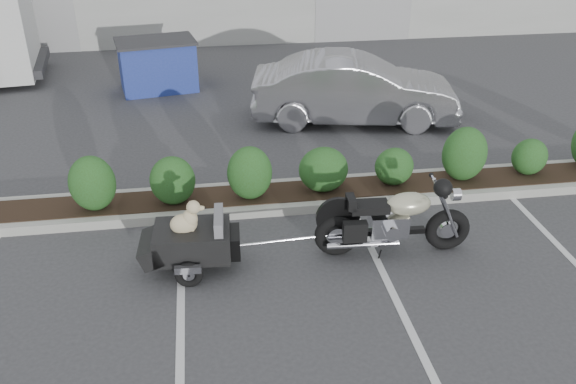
{
  "coord_description": "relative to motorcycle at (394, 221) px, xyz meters",
  "views": [
    {
      "loc": [
        -1.05,
        -6.44,
        4.87
      ],
      "look_at": [
        0.06,
        1.11,
        0.75
      ],
      "focal_mm": 38.0,
      "sensor_mm": 36.0,
      "label": 1
    }
  ],
  "objects": [
    {
      "name": "ground",
      "position": [
        -1.45,
        -0.49,
        -0.51
      ],
      "size": [
        90.0,
        90.0,
        0.0
      ],
      "primitive_type": "plane",
      "color": "#38383A",
      "rests_on": "ground"
    },
    {
      "name": "planter_kerb",
      "position": [
        -0.45,
        1.71,
        -0.43
      ],
      "size": [
        12.0,
        1.0,
        0.15
      ],
      "primitive_type": "cube",
      "color": "#9E9E93",
      "rests_on": "ground"
    },
    {
      "name": "motorcycle",
      "position": [
        0.0,
        0.0,
        0.0
      ],
      "size": [
        2.22,
        0.75,
        1.28
      ],
      "rotation": [
        0.0,
        0.0,
        -0.06
      ],
      "color": "black",
      "rests_on": "ground"
    },
    {
      "name": "pet_trailer",
      "position": [
        -2.78,
        0.02,
        -0.06
      ],
      "size": [
        1.78,
        0.99,
        1.06
      ],
      "rotation": [
        0.0,
        0.0,
        -0.06
      ],
      "color": "black",
      "rests_on": "ground"
    },
    {
      "name": "sedan",
      "position": [
        0.66,
        4.97,
        0.19
      ],
      "size": [
        4.45,
        2.23,
        1.4
      ],
      "primitive_type": "imported",
      "rotation": [
        0.0,
        0.0,
        1.39
      ],
      "color": "#9E9DA4",
      "rests_on": "ground"
    },
    {
      "name": "dumpster",
      "position": [
        -3.52,
        7.72,
        0.1
      ],
      "size": [
        2.03,
        1.56,
        1.21
      ],
      "rotation": [
        0.0,
        0.0,
        0.18
      ],
      "color": "navy",
      "rests_on": "ground"
    }
  ]
}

